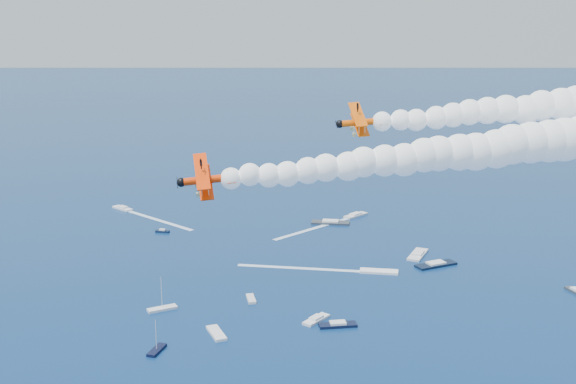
# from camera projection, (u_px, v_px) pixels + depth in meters

# --- Properties ---
(biplane_lead) EXTENTS (9.16, 10.71, 7.46)m
(biplane_lead) POSITION_uv_depth(u_px,v_px,m) (361.00, 122.00, 106.85)
(biplane_lead) COLOR #EB5304
(biplane_trail) EXTENTS (10.40, 11.84, 8.34)m
(biplane_trail) POSITION_uv_depth(u_px,v_px,m) (207.00, 180.00, 96.55)
(biplane_trail) COLOR #FF3705
(smoke_trail_lead) EXTENTS (59.97, 34.98, 10.87)m
(smoke_trail_lead) POSITION_uv_depth(u_px,v_px,m) (559.00, 105.00, 108.04)
(smoke_trail_lead) COLOR white
(smoke_trail_trail) EXTENTS (60.35, 42.90, 10.87)m
(smoke_trail_trail) POSITION_uv_depth(u_px,v_px,m) (422.00, 157.00, 100.28)
(smoke_trail_trail) COLOR white
(spectator_boats) EXTENTS (222.08, 172.68, 0.70)m
(spectator_boats) POSITION_uv_depth(u_px,v_px,m) (352.00, 287.00, 212.78)
(spectator_boats) COLOR white
(spectator_boats) RESTS_ON ground
(boat_wakes) EXTENTS (245.64, 111.61, 0.04)m
(boat_wakes) POSITION_uv_depth(u_px,v_px,m) (371.00, 262.00, 234.12)
(boat_wakes) COLOR white
(boat_wakes) RESTS_ON ground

